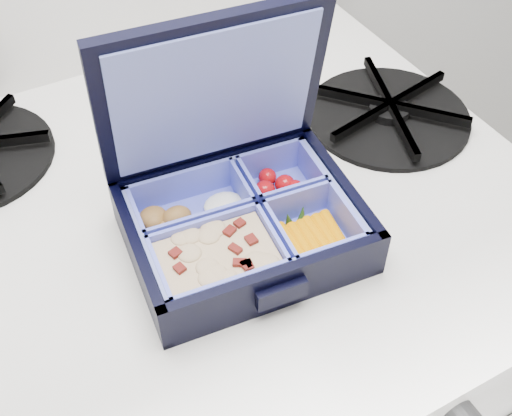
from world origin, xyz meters
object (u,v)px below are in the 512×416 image
bento_box (243,226)px  burner_grate (389,109)px  stove (230,394)px  fork (223,141)px

bento_box → burner_grate: bearing=26.5°
bento_box → burner_grate: 0.25m
stove → fork: size_ratio=4.79×
stove → fork: 0.48m
stove → burner_grate: (0.22, -0.00, 0.48)m
bento_box → fork: bento_box is taller
stove → fork: (0.03, 0.05, 0.47)m
burner_grate → fork: (-0.19, 0.05, -0.01)m
burner_grate → fork: 0.20m
stove → fork: bearing=57.2°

